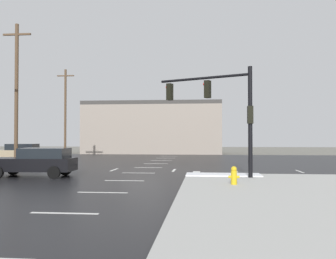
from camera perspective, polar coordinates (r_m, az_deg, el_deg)
name	(u,v)px	position (r m, az deg, el deg)	size (l,w,h in m)	color
ground_plane	(144,170)	(24.75, -3.73, -6.27)	(120.00, 120.00, 0.00)	slate
road_asphalt	(144,170)	(24.75, -3.73, -6.24)	(44.00, 44.00, 0.02)	black
snow_strip_curbside	(223,175)	(20.46, 8.46, -6.85)	(4.00, 1.60, 0.06)	white
lane_markings	(159,172)	(23.22, -1.33, -6.55)	(36.15, 36.15, 0.01)	silver
traffic_signal_mast	(223,104)	(20.02, 8.38, 3.91)	(4.96, 2.43, 5.69)	black
fire_hydrant	(234,175)	(16.51, 10.07, -6.93)	(0.48, 0.26, 0.79)	gold
strip_building_background	(154,128)	(50.71, -2.17, 0.22)	(18.05, 8.00, 6.87)	gray
sedan_tan	(17,152)	(36.00, -22.13, -3.23)	(4.60, 2.18, 1.58)	tan
sedan_black	(36,162)	(21.73, -19.57, -4.66)	(4.60, 2.17, 1.58)	black
utility_pole_far	(16,92)	(30.78, -22.20, 5.36)	(2.20, 0.28, 10.87)	brown
utility_pole_distant	(65,110)	(49.07, -15.45, 2.87)	(2.20, 0.28, 10.81)	brown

